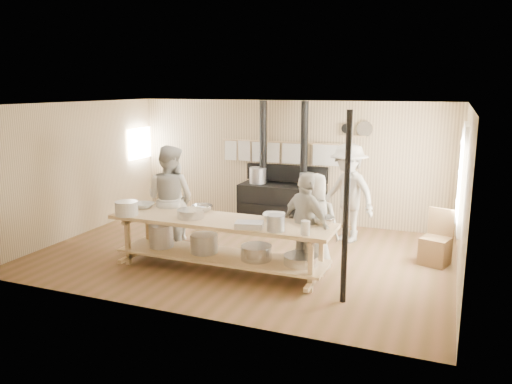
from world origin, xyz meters
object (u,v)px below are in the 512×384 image
at_px(cook_far_left, 175,200).
at_px(cook_by_window, 348,193).
at_px(stove, 282,200).
at_px(chair, 436,248).
at_px(cook_center, 314,223).
at_px(cook_right, 306,225).
at_px(cook_left, 170,199).
at_px(roasting_pan, 249,225).
at_px(prep_table, 220,239).

distance_m(cook_far_left, cook_by_window, 3.27).
distance_m(stove, chair, 3.48).
bearing_deg(cook_center, cook_by_window, -100.28).
height_order(cook_right, cook_by_window, cook_by_window).
distance_m(stove, cook_center, 2.84).
bearing_deg(cook_center, cook_far_left, -17.56).
bearing_deg(cook_center, cook_left, -5.59).
distance_m(cook_center, chair, 2.14).
relative_size(cook_by_window, roasting_pan, 4.60).
height_order(stove, prep_table, stove).
xyz_separation_m(prep_table, cook_left, (-1.25, 0.59, 0.43)).
xyz_separation_m(cook_left, cook_right, (2.56, -0.28, -0.14)).
height_order(prep_table, chair, chair).
height_order(prep_table, cook_right, cook_right).
height_order(cook_left, cook_by_window, cook_left).
height_order(cook_center, roasting_pan, cook_center).
xyz_separation_m(chair, roasting_pan, (-2.56, -1.87, 0.62)).
height_order(cook_left, cook_right, cook_left).
distance_m(stove, roasting_pan, 3.38).
relative_size(cook_far_left, roasting_pan, 3.80).
height_order(cook_far_left, roasting_pan, cook_far_left).
bearing_deg(cook_by_window, chair, 5.58).
xyz_separation_m(stove, cook_right, (1.30, -2.71, 0.29)).
height_order(stove, cook_far_left, stove).
height_order(cook_far_left, cook_right, cook_right).
relative_size(stove, chair, 2.84).
height_order(prep_table, cook_far_left, cook_far_left).
xyz_separation_m(prep_table, roasting_pan, (0.61, -0.28, 0.37)).
relative_size(cook_center, chair, 1.72).
xyz_separation_m(stove, cook_far_left, (-1.53, -1.81, 0.25)).
bearing_deg(cook_right, cook_center, -74.31).
height_order(cook_far_left, cook_left, cook_left).
bearing_deg(prep_table, cook_right, 13.22).
bearing_deg(prep_table, cook_far_left, 141.75).
bearing_deg(cook_right, cook_far_left, 13.03).
relative_size(cook_right, cook_by_window, 0.87).
bearing_deg(roasting_pan, cook_by_window, 70.20).
height_order(stove, chair, stove).
height_order(cook_right, roasting_pan, cook_right).
relative_size(cook_center, cook_by_window, 0.85).
relative_size(prep_table, cook_left, 1.90).
relative_size(cook_far_left, chair, 1.68).
distance_m(cook_center, roasting_pan, 1.13).
distance_m(cook_far_left, chair, 4.74).
height_order(stove, cook_right, stove).
relative_size(stove, cook_right, 1.60).
bearing_deg(cook_left, chair, -161.77).
height_order(cook_center, cook_right, cook_right).
bearing_deg(cook_right, roasting_pan, 70.92).
bearing_deg(roasting_pan, cook_far_left, 145.15).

